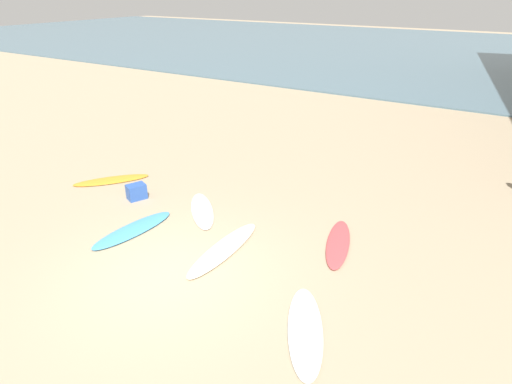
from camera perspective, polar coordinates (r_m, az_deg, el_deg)
ground_plane at (r=9.21m, az=-10.88°, el=-10.54°), size 120.00×120.00×0.00m
ocean_water at (r=42.81m, az=25.69°, el=15.84°), size 120.00×40.00×0.08m
surfboard_0 at (r=9.82m, az=-4.18°, el=-7.35°), size 0.66×2.60×0.08m
surfboard_1 at (r=10.90m, az=-15.65°, el=-4.72°), size 0.82×2.29×0.09m
surfboard_2 at (r=13.85m, az=-18.25°, el=1.47°), size 1.78×2.07×0.06m
surfboard_3 at (r=7.84m, az=6.39°, el=-17.35°), size 1.57×2.25×0.07m
surfboard_4 at (r=10.16m, az=10.61°, el=-6.55°), size 1.12×2.19×0.07m
surfboard_5 at (r=11.48m, az=-7.01°, el=-2.37°), size 1.83×1.87×0.06m
beach_cooler at (r=12.43m, az=-15.25°, el=0.04°), size 0.51×0.59×0.42m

